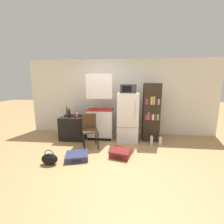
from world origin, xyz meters
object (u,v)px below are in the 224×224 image
bookshelf (151,112)px  handbag (50,159)px  kitchen_hutch (100,110)px  refrigerator (128,117)px  suitcase_large_flat (121,153)px  chair (90,127)px  water_bottle_front (151,140)px  side_table (74,127)px  bottle_olive_oil (67,111)px  bottle_milk_white (76,114)px  bottle_clear_short (63,114)px  bottle_wine_dark (69,114)px  water_bottle_middle (160,141)px  microwave (128,89)px  suitcase_small_flat (77,156)px  bottle_ketchup_red (75,116)px

bookshelf → handbag: 3.04m
kitchen_hutch → refrigerator: bearing=-5.6°
suitcase_large_flat → handbag: size_ratio=1.52×
kitchen_hutch → handbag: bearing=-115.9°
chair → water_bottle_front: chair is taller
chair → side_table: bearing=118.5°
bottle_olive_oil → bottle_milk_white: (0.40, -0.23, -0.05)m
bookshelf → chair: bearing=-158.2°
side_table → bottle_clear_short: bottle_clear_short is taller
bottle_clear_short → suitcase_large_flat: bearing=-29.1°
side_table → chair: bearing=-40.4°
side_table → bottle_olive_oil: 0.60m
kitchen_hutch → bottle_wine_dark: (-0.90, -0.26, -0.10)m
side_table → handbag: bearing=-89.1°
side_table → water_bottle_middle: (2.65, -0.26, -0.24)m
kitchen_hutch → chair: size_ratio=2.20×
kitchen_hutch → handbag: (-0.82, -1.69, -0.81)m
refrigerator → bookshelf: 0.73m
bottle_clear_short → bottle_milk_white: 0.43m
bookshelf → water_bottle_middle: bearing=-58.2°
kitchen_hutch → suitcase_large_flat: bearing=-59.1°
microwave → bookshelf: 1.01m
bottle_wine_dark → refrigerator: bearing=5.6°
water_bottle_middle → microwave: bearing=164.1°
bottle_wine_dark → suitcase_large_flat: 1.99m
water_bottle_front → water_bottle_middle: (0.26, 0.05, -0.02)m
chair → suitcase_small_flat: (-0.13, -0.74, -0.48)m
side_table → kitchen_hutch: 1.03m
bottle_ketchup_red → bottle_olive_oil: bearing=134.7°
side_table → bottle_wine_dark: (-0.06, -0.16, 0.48)m
bookshelf → bottle_olive_oil: (-2.70, 0.11, -0.04)m
bookshelf → water_bottle_middle: size_ratio=6.10×
suitcase_small_flat → handbag: size_ratio=1.68×
suitcase_small_flat → microwave: bearing=32.5°
kitchen_hutch → bottle_milk_white: 0.76m
refrigerator → side_table: bearing=-179.5°
side_table → suitcase_small_flat: (0.54, -1.31, -0.29)m
microwave → bottle_ketchup_red: 1.78m
suitcase_large_flat → suitcase_small_flat: (-1.01, -0.24, -0.01)m
microwave → chair: bearing=-150.6°
kitchen_hutch → water_bottle_middle: kitchen_hutch is taller
side_table → microwave: microwave is taller
bottle_clear_short → refrigerator: bearing=1.4°
bottle_ketchup_red → bottle_milk_white: (-0.02, 0.19, 0.00)m
bookshelf → bottle_clear_short: bearing=-176.6°
refrigerator → bottle_clear_short: 2.02m
bottle_clear_short → suitcase_small_flat: size_ratio=0.29×
side_table → bottle_clear_short: size_ratio=4.21×
microwave → bookshelf: (0.71, 0.12, -0.71)m
microwave → bottle_olive_oil: 2.14m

